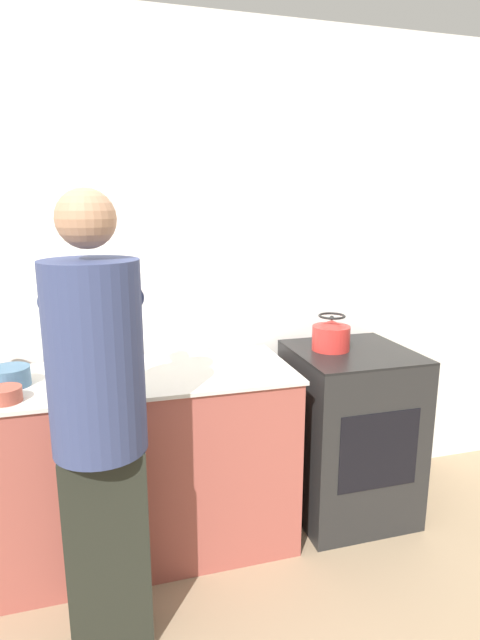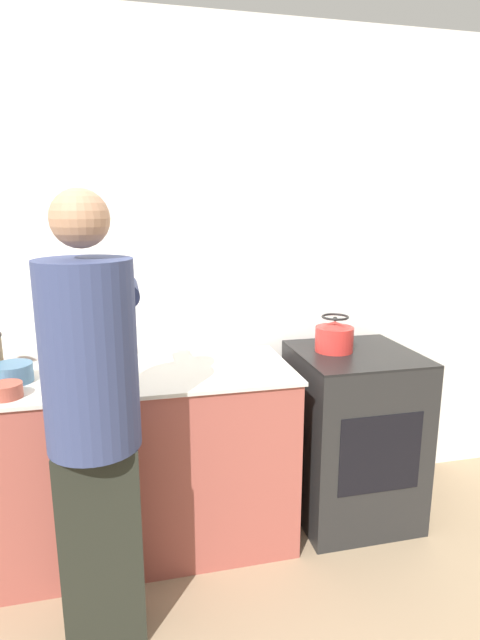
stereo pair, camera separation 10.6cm
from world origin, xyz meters
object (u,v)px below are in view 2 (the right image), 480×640
person (94,413)px  kettle (334,336)px  bowl_prep (6,391)px  cutting_board (96,374)px  oven (352,434)px  knife (95,369)px

person → kettle: 1.32m
bowl_prep → cutting_board: bearing=29.4°
oven → kettle: (-0.11, 0.05, 0.54)m
cutting_board → kettle: size_ratio=1.44×
cutting_board → knife: size_ratio=1.37×
person → cutting_board: bearing=91.6°
oven → person: bearing=-157.8°
bowl_prep → knife: bearing=33.6°
cutting_board → bowl_prep: (-0.35, -0.20, 0.02)m
oven → bowl_prep: 1.73m
person → cutting_board: size_ratio=6.04×
oven → knife: knife is taller
oven → bowl_prep: bearing=-173.0°
person → knife: bearing=92.0°
oven → person: person is taller
oven → cutting_board: (-1.31, -0.01, 0.45)m
person → bowl_prep: (-0.36, 0.33, -0.01)m
kettle → bowl_prep: (-1.55, -0.25, -0.07)m
oven → person: (-1.29, -0.53, 0.48)m
cutting_board → oven: bearing=0.3°
cutting_board → knife: knife is taller
knife → cutting_board: bearing=-95.4°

